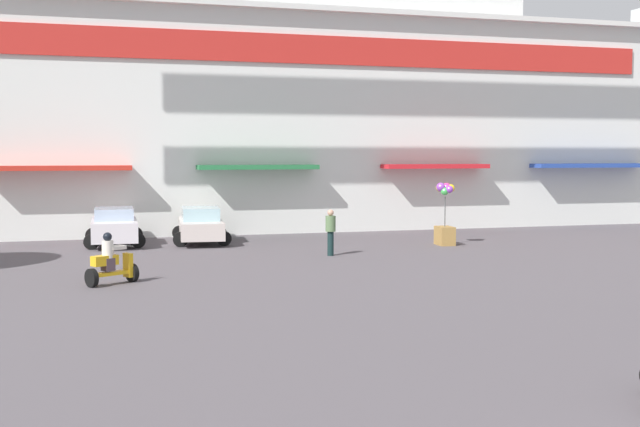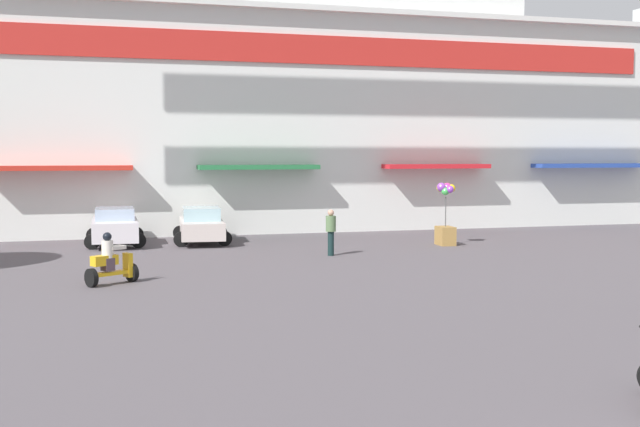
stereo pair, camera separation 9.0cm
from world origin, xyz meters
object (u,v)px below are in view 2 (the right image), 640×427
at_px(parked_car_0, 115,226).
at_px(balloon_vendor_cart, 445,219).
at_px(parked_car_1, 201,225).
at_px(pedestrian_0, 331,229).
at_px(scooter_rider_3, 111,263).

relative_size(parked_car_0, balloon_vendor_cart, 1.67).
height_order(parked_car_1, pedestrian_0, pedestrian_0).
xyz_separation_m(scooter_rider_3, balloon_vendor_cart, (13.14, 6.26, 0.45)).
xyz_separation_m(parked_car_1, balloon_vendor_cart, (9.33, -3.53, 0.33)).
distance_m(parked_car_0, parked_car_1, 3.45).
bearing_deg(balloon_vendor_cart, scooter_rider_3, -154.52).
distance_m(scooter_rider_3, balloon_vendor_cart, 14.56).
bearing_deg(pedestrian_0, balloon_vendor_cart, 19.63).
xyz_separation_m(parked_car_1, scooter_rider_3, (-3.81, -9.79, -0.12)).
height_order(parked_car_0, pedestrian_0, pedestrian_0).
bearing_deg(balloon_vendor_cart, parked_car_1, 159.28).
distance_m(parked_car_1, scooter_rider_3, 10.50).
xyz_separation_m(scooter_rider_3, pedestrian_0, (7.75, 4.34, 0.33)).
bearing_deg(parked_car_1, parked_car_0, 178.42).
bearing_deg(parked_car_0, scooter_rider_3, -92.07).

